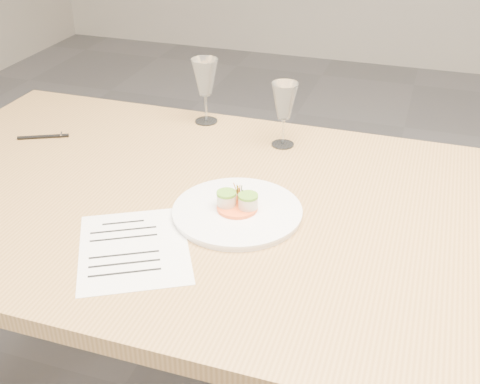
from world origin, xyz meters
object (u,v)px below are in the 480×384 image
(ballpoint_pen, at_px, (43,137))
(wine_glass_0, at_px, (205,79))
(recipe_sheet, at_px, (134,248))
(dining_table, at_px, (354,249))
(wine_glass_1, at_px, (284,103))
(dinner_plate, at_px, (237,211))

(ballpoint_pen, distance_m, wine_glass_0, 0.50)
(recipe_sheet, bearing_deg, dining_table, 0.19)
(ballpoint_pen, distance_m, wine_glass_1, 0.70)
(dinner_plate, height_order, wine_glass_1, wine_glass_1)
(ballpoint_pen, xyz_separation_m, wine_glass_0, (0.41, 0.26, 0.13))
(dining_table, relative_size, wine_glass_1, 13.04)
(ballpoint_pen, height_order, wine_glass_0, wine_glass_0)
(recipe_sheet, distance_m, wine_glass_1, 0.62)
(dinner_plate, distance_m, wine_glass_0, 0.56)
(recipe_sheet, distance_m, ballpoint_pen, 0.65)
(dining_table, bearing_deg, ballpoint_pen, 169.66)
(wine_glass_0, bearing_deg, dinner_plate, -61.32)
(wine_glass_0, height_order, wine_glass_1, wine_glass_0)
(dining_table, relative_size, recipe_sheet, 6.60)
(wine_glass_1, bearing_deg, dinner_plate, -90.62)
(wine_glass_1, bearing_deg, ballpoint_pen, -165.44)
(dinner_plate, distance_m, recipe_sheet, 0.26)
(dining_table, distance_m, wine_glass_1, 0.48)
(recipe_sheet, xyz_separation_m, wine_glass_0, (-0.09, 0.67, 0.14))
(wine_glass_0, xyz_separation_m, wine_glass_1, (0.27, -0.09, -0.01))
(dinner_plate, bearing_deg, recipe_sheet, -130.50)
(wine_glass_0, relative_size, wine_glass_1, 1.08)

